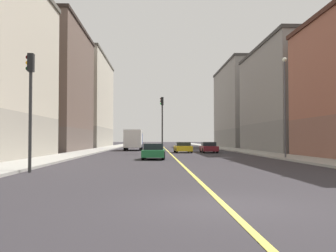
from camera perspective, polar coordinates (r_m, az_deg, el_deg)
ground_plane at (r=10.02m, az=8.15°, el=-11.31°), size 400.00×400.00×0.00m
sidewalk_left at (r=59.89m, az=9.29°, el=-3.36°), size 3.28×168.00×0.15m
sidewalk_right at (r=59.32m, az=-9.82°, el=-3.37°), size 3.28×168.00×0.15m
lane_center_stripe at (r=58.78m, az=-0.22°, el=-3.48°), size 0.16×154.00×0.01m
building_left_mid at (r=54.20m, az=18.79°, el=3.69°), size 12.03×20.99×13.61m
building_left_far at (r=78.74m, az=12.17°, el=2.75°), size 12.03×23.85×15.88m
building_right_midblock at (r=56.12m, az=-18.17°, el=5.14°), size 12.03×19.23×16.82m
building_right_distant at (r=81.40m, az=-13.01°, el=3.34°), size 12.03×26.11×17.96m
traffic_light_right_near at (r=20.54m, az=-19.34°, el=4.25°), size 0.40×0.32×5.86m
traffic_light_median_far at (r=44.29m, az=-0.86°, el=1.28°), size 0.40×0.32×6.36m
street_lamp_left_near at (r=33.41m, az=16.58°, el=3.97°), size 0.36×0.36×8.14m
car_green at (r=31.72m, az=-2.08°, el=-3.72°), size 1.91×4.04×1.28m
car_maroon at (r=47.10m, az=5.92°, el=-3.11°), size 1.83×4.32×1.28m
car_yellow at (r=46.88m, az=2.17°, el=-3.13°), size 2.06×4.00×1.27m
box_truck at (r=56.63m, az=-5.01°, el=-1.94°), size 2.47×7.47×2.92m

